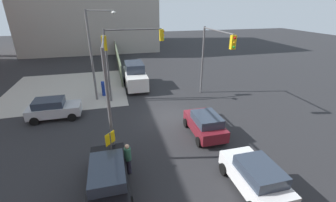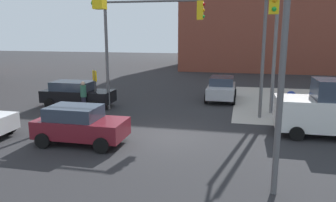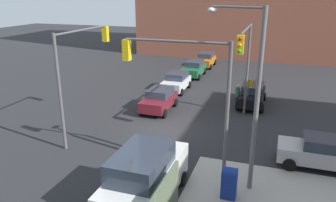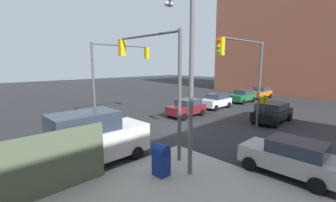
# 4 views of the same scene
# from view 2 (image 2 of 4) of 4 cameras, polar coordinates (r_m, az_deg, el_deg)

# --- Properties ---
(ground_plane) EXTENTS (120.00, 120.00, 0.00)m
(ground_plane) POSITION_cam_2_polar(r_m,az_deg,el_deg) (15.06, -1.02, -6.21)
(ground_plane) COLOR #28282B
(sidewalk_corner) EXTENTS (12.00, 12.00, 0.01)m
(sidewalk_corner) POSITION_cam_2_polar(r_m,az_deg,el_deg) (24.03, 25.92, -0.54)
(sidewalk_corner) COLOR #ADA89E
(sidewalk_corner) RESTS_ON ground
(building_warehouse_north) EXTENTS (32.00, 18.00, 17.37)m
(building_warehouse_north) POSITION_cam_2_polar(r_m,az_deg,el_deg) (48.80, 23.56, 15.64)
(building_warehouse_north) COLOR brown
(building_warehouse_north) RESTS_ON ground
(traffic_signal_nw_corner) EXTENTS (5.91, 0.36, 6.50)m
(traffic_signal_nw_corner) POSITION_cam_2_polar(r_m,az_deg,el_deg) (19.25, -4.39, 11.79)
(traffic_signal_nw_corner) COLOR #59595B
(traffic_signal_nw_corner) RESTS_ON ground
(traffic_signal_se_corner) EXTENTS (5.65, 0.36, 6.50)m
(traffic_signal_se_corner) POSITION_cam_2_polar(r_m,az_deg,el_deg) (9.46, 6.30, 11.60)
(traffic_signal_se_corner) COLOR #59595B
(traffic_signal_se_corner) RESTS_ON ground
(traffic_signal_ne_corner) EXTENTS (0.36, 5.28, 6.50)m
(traffic_signal_ne_corner) POSITION_cam_2_polar(r_m,az_deg,el_deg) (16.43, 16.86, 11.18)
(traffic_signal_ne_corner) COLOR #59595B
(traffic_signal_ne_corner) RESTS_ON ground
(street_lamp_corner) EXTENTS (1.26, 2.51, 8.00)m
(street_lamp_corner) POSITION_cam_2_polar(r_m,az_deg,el_deg) (19.43, 17.98, 11.39)
(street_lamp_corner) COLOR slate
(street_lamp_corner) RESTS_ON ground
(warning_sign_two_way) EXTENTS (0.48, 0.48, 2.40)m
(warning_sign_two_way) POSITION_cam_2_polar(r_m,az_deg,el_deg) (20.72, -12.61, 3.16)
(warning_sign_two_way) COLOR #4C4C4C
(warning_sign_two_way) RESTS_ON ground
(mailbox_blue) EXTENTS (0.56, 0.64, 1.43)m
(mailbox_blue) POSITION_cam_2_polar(r_m,az_deg,el_deg) (19.50, 20.68, -0.47)
(mailbox_blue) COLOR navy
(mailbox_blue) RESTS_ON ground
(coupe_silver) EXTENTS (2.02, 3.89, 1.62)m
(coupe_silver) POSITION_cam_2_polar(r_m,az_deg,el_deg) (23.18, 9.30, 2.20)
(coupe_silver) COLOR #B7BABF
(coupe_silver) RESTS_ON ground
(hatchback_maroon) EXTENTS (3.80, 2.02, 1.62)m
(hatchback_maroon) POSITION_cam_2_polar(r_m,az_deg,el_deg) (14.44, -15.12, -3.94)
(hatchback_maroon) COLOR maroon
(hatchback_maroon) RESTS_ON ground
(coupe_black) EXTENTS (4.49, 2.02, 1.62)m
(coupe_black) POSITION_cam_2_polar(r_m,az_deg,el_deg) (21.67, -15.57, 1.26)
(coupe_black) COLOR black
(coupe_black) RESTS_ON ground
(pedestrian_crossing) EXTENTS (0.36, 0.36, 1.80)m
(pedestrian_crossing) POSITION_cam_2_polar(r_m,az_deg,el_deg) (20.31, -14.50, 0.91)
(pedestrian_crossing) COLOR #2D664C
(pedestrian_crossing) RESTS_ON ground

